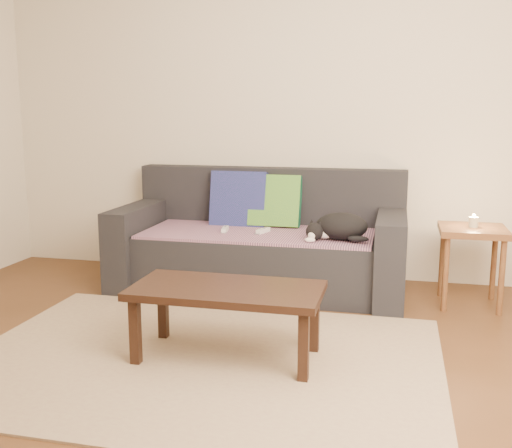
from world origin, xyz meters
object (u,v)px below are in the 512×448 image
sofa (261,246)px  cat (339,227)px  wii_remote_b (263,231)px  side_table (472,241)px  coffee_table (227,296)px  wii_remote_a (225,229)px

sofa → cat: size_ratio=4.76×
wii_remote_b → side_table: size_ratio=0.28×
cat → wii_remote_b: 0.57m
sofa → side_table: size_ratio=3.89×
cat → coffee_table: cat is taller
sofa → wii_remote_a: 0.31m
sofa → coffee_table: bearing=-84.6°
sofa → coffee_table: size_ratio=2.10×
side_table → coffee_table: 1.85m
wii_remote_b → side_table: (1.44, 0.02, -0.01)m
wii_remote_b → cat: bearing=-84.1°
cat → wii_remote_a: 0.85m
wii_remote_a → side_table: (1.72, 0.04, -0.01)m
cat → wii_remote_b: cat is taller
wii_remote_b → wii_remote_a: bearing=111.5°
cat → wii_remote_b: size_ratio=2.94×
cat → wii_remote_a: size_ratio=2.94×
side_table → coffee_table: side_table is taller
sofa → cat: 0.68m
wii_remote_a → side_table: side_table is taller
sofa → coffee_table: (0.13, -1.36, 0.04)m
wii_remote_a → wii_remote_b: size_ratio=1.00×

